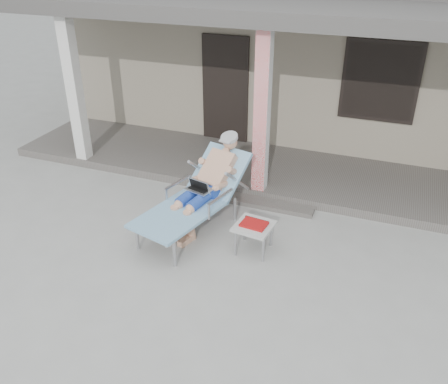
% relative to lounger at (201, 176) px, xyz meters
% --- Properties ---
extents(ground, '(60.00, 60.00, 0.00)m').
position_rel_lounger_xyz_m(ground, '(0.55, -0.96, -0.84)').
color(ground, '#9E9E99').
rests_on(ground, ground).
extents(house, '(10.40, 5.40, 3.30)m').
position_rel_lounger_xyz_m(house, '(0.55, 5.53, 0.83)').
color(house, gray).
rests_on(house, ground).
extents(porch_deck, '(10.00, 2.00, 0.15)m').
position_rel_lounger_xyz_m(porch_deck, '(0.55, 2.04, -0.76)').
color(porch_deck, '#605B56').
rests_on(porch_deck, ground).
extents(porch_overhang, '(10.00, 2.30, 2.85)m').
position_rel_lounger_xyz_m(porch_overhang, '(0.55, 1.98, 1.95)').
color(porch_overhang, silver).
rests_on(porch_overhang, porch_deck).
extents(porch_step, '(2.00, 0.30, 0.07)m').
position_rel_lounger_xyz_m(porch_step, '(0.55, 0.89, -0.80)').
color(porch_step, '#605B56').
rests_on(porch_step, ground).
extents(lounger, '(1.26, 2.16, 1.36)m').
position_rel_lounger_xyz_m(lounger, '(0.00, 0.00, 0.00)').
color(lounger, '#B7B7BC').
rests_on(lounger, ground).
extents(side_table, '(0.55, 0.55, 0.45)m').
position_rel_lounger_xyz_m(side_table, '(0.94, -0.36, -0.46)').
color(side_table, '#B7B7B2').
rests_on(side_table, ground).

